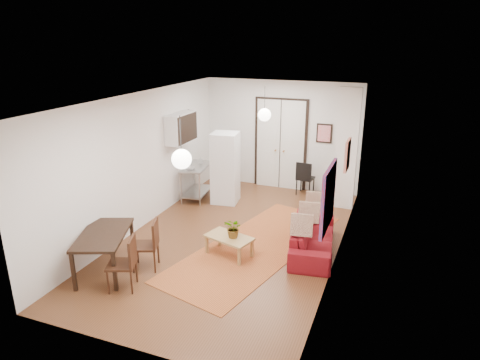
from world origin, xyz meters
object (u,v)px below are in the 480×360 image
(black_side_chair, at_px, (306,174))
(fridge, at_px, (225,168))
(kitchen_counter, at_px, (197,178))
(dining_chair_far, at_px, (124,257))
(dining_table, at_px, (103,238))
(coffee_table, at_px, (229,239))
(dining_chair_near, at_px, (148,239))
(sofa, at_px, (313,237))

(black_side_chair, bearing_deg, fridge, 43.10)
(kitchen_counter, relative_size, dining_chair_far, 1.30)
(dining_table, bearing_deg, coffee_table, 35.83)
(dining_chair_near, height_order, dining_chair_far, same)
(dining_table, height_order, black_side_chair, black_side_chair)
(kitchen_counter, xyz_separation_m, black_side_chair, (2.54, 1.34, -0.02))
(coffee_table, distance_m, kitchen_counter, 3.21)
(sofa, xyz_separation_m, dining_chair_far, (-2.66, -2.32, 0.24))
(dining_table, bearing_deg, black_side_chair, 65.02)
(coffee_table, distance_m, black_side_chair, 3.94)
(kitchen_counter, bearing_deg, coffee_table, -60.72)
(dining_table, height_order, dining_chair_far, dining_chair_far)
(fridge, xyz_separation_m, dining_table, (-0.67, -3.88, -0.23))
(kitchen_counter, relative_size, dining_table, 0.78)
(kitchen_counter, xyz_separation_m, fridge, (0.79, 0.02, 0.34))
(dining_table, bearing_deg, dining_chair_far, -23.34)
(coffee_table, relative_size, dining_table, 0.65)
(fridge, xyz_separation_m, dining_chair_near, (-0.07, -3.44, -0.35))
(kitchen_counter, bearing_deg, black_side_chair, 19.79)
(fridge, relative_size, dining_chair_near, 1.93)
(sofa, bearing_deg, dining_chair_near, 113.39)
(kitchen_counter, bearing_deg, dining_chair_near, -86.11)
(kitchen_counter, xyz_separation_m, dining_table, (0.12, -3.86, 0.11))
(coffee_table, xyz_separation_m, kitchen_counter, (-1.94, 2.55, 0.21))
(coffee_table, xyz_separation_m, dining_chair_near, (-1.22, -0.87, 0.19))
(sofa, relative_size, dining_chair_near, 2.13)
(sofa, relative_size, dining_chair_far, 2.13)
(black_side_chair, bearing_deg, dining_chair_near, 75.23)
(dining_table, xyz_separation_m, dining_chair_far, (0.60, -0.26, -0.13))
(dining_chair_near, relative_size, dining_chair_far, 1.00)
(sofa, xyz_separation_m, black_side_chair, (-0.84, 3.13, 0.24))
(coffee_table, xyz_separation_m, black_side_chair, (0.60, 3.89, 0.19))
(coffee_table, bearing_deg, sofa, 27.53)
(dining_chair_far, height_order, black_side_chair, dining_chair_far)
(fridge, bearing_deg, dining_chair_far, -98.92)
(dining_chair_near, height_order, black_side_chair, dining_chair_near)
(dining_chair_near, relative_size, black_side_chair, 1.02)
(sofa, height_order, dining_table, dining_table)
(sofa, bearing_deg, dining_table, 114.34)
(fridge, height_order, dining_chair_near, fridge)
(sofa, xyz_separation_m, kitchen_counter, (-3.38, 1.79, 0.26))
(fridge, distance_m, dining_table, 3.94)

